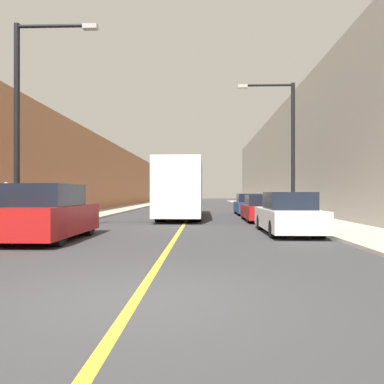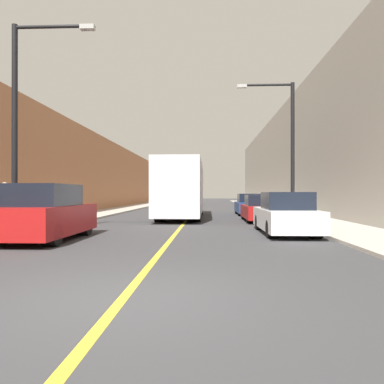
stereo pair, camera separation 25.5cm
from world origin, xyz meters
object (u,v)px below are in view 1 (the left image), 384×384
(street_lamp_left, at_px, (25,112))
(pedestrian, at_px, (6,206))
(parked_suv_left, at_px, (48,214))
(car_right_near, at_px, (288,215))
(bus, at_px, (182,189))
(car_right_far, at_px, (248,205))
(car_right_mid, at_px, (261,209))
(street_lamp_right, at_px, (287,141))

(street_lamp_left, distance_m, pedestrian, 3.57)
(parked_suv_left, distance_m, car_right_near, 8.51)
(bus, xyz_separation_m, parked_suv_left, (-3.67, -11.25, -0.96))
(car_right_far, relative_size, street_lamp_left, 0.61)
(car_right_far, height_order, pedestrian, pedestrian)
(bus, relative_size, car_right_mid, 2.32)
(car_right_near, height_order, car_right_mid, car_right_near)
(parked_suv_left, relative_size, street_lamp_left, 0.62)
(car_right_far, distance_m, street_lamp_left, 16.94)
(car_right_far, bearing_deg, pedestrian, -129.28)
(car_right_far, bearing_deg, bus, -143.86)
(parked_suv_left, relative_size, car_right_far, 1.01)
(parked_suv_left, relative_size, car_right_near, 0.96)
(parked_suv_left, relative_size, pedestrian, 2.48)
(street_lamp_left, bearing_deg, car_right_near, 8.34)
(car_right_mid, bearing_deg, pedestrian, -147.17)
(pedestrian, bearing_deg, car_right_near, 2.92)
(street_lamp_right, bearing_deg, bus, 145.99)
(parked_suv_left, xyz_separation_m, street_lamp_right, (9.33, 7.43, 3.37))
(car_right_far, distance_m, street_lamp_right, 8.02)
(car_right_near, height_order, street_lamp_right, street_lamp_right)
(car_right_far, bearing_deg, car_right_mid, -90.27)
(bus, xyz_separation_m, street_lamp_left, (-4.86, -10.35, 2.54))
(parked_suv_left, distance_m, pedestrian, 2.89)
(parked_suv_left, xyz_separation_m, car_right_far, (8.17, 14.53, -0.17))
(car_right_near, bearing_deg, car_right_far, 90.16)
(street_lamp_left, relative_size, street_lamp_right, 1.04)
(bus, height_order, car_right_mid, bus)
(car_right_far, relative_size, street_lamp_right, 0.63)
(car_right_far, relative_size, pedestrian, 2.45)
(car_right_near, relative_size, street_lamp_right, 0.67)
(street_lamp_left, bearing_deg, bus, 64.85)
(car_right_mid, height_order, street_lamp_left, street_lamp_left)
(car_right_mid, height_order, street_lamp_right, street_lamp_right)
(bus, height_order, pedestrian, bus)
(street_lamp_left, bearing_deg, car_right_mid, 39.08)
(bus, xyz_separation_m, car_right_far, (4.50, 3.28, -1.13))
(car_right_mid, relative_size, car_right_far, 1.02)
(street_lamp_right, bearing_deg, car_right_far, 99.28)
(bus, height_order, car_right_far, bus)
(parked_suv_left, xyz_separation_m, car_right_mid, (8.14, 8.47, -0.19))
(pedestrian, bearing_deg, parked_suv_left, -36.98)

